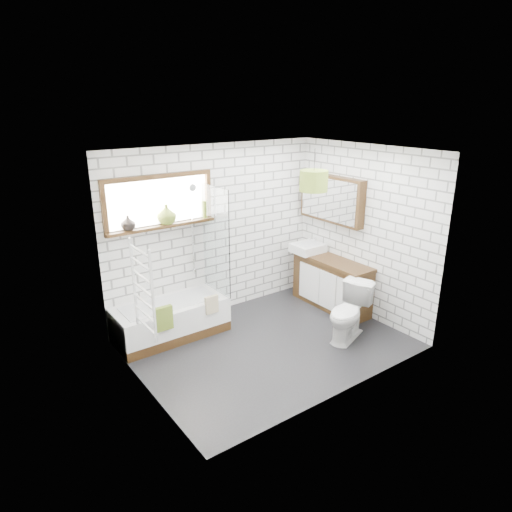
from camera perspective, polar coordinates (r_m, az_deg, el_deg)
floor at (r=6.15m, az=1.64°, el=-10.99°), size 3.40×2.60×0.01m
ceiling at (r=5.36m, az=1.90°, el=12.97°), size 3.40×2.60×0.01m
wall_back at (r=6.66m, az=-5.10°, el=3.09°), size 3.40×0.01×2.50m
wall_front at (r=4.73m, az=11.46°, el=-3.98°), size 3.40×0.01×2.50m
wall_left at (r=4.84m, az=-14.48°, el=-3.66°), size 0.01×2.60×2.50m
wall_right at (r=6.76m, az=13.32°, el=2.88°), size 0.01×2.60×2.50m
window at (r=6.11m, az=-11.92°, el=6.62°), size 1.52×0.16×0.68m
towel_radiator at (r=4.88m, az=-13.95°, el=-4.09°), size 0.06×0.52×1.00m
mirror_cabinet at (r=7.00m, az=9.41°, el=7.05°), size 0.16×1.20×0.70m
shower_riser at (r=6.41m, az=-7.99°, el=3.27°), size 0.02×0.02×1.30m
bathtub at (r=6.34m, az=-10.59°, el=-7.80°), size 1.50×0.66×0.49m
shower_screen at (r=6.29m, az=-5.12°, el=1.99°), size 0.02×0.72×1.50m
towel_green at (r=5.88m, az=-11.47°, el=-7.66°), size 0.23×0.06×0.32m
towel_beige at (r=6.16m, az=-5.57°, el=-6.07°), size 0.19×0.05×0.25m
vanity at (r=7.11m, az=9.41°, el=-3.41°), size 0.44×1.35×0.77m
basin at (r=7.26m, az=6.49°, el=1.00°), size 0.46×0.40×0.13m
tap at (r=7.34m, az=7.43°, el=1.71°), size 0.03×0.03×0.16m
toilet at (r=6.24m, az=11.52°, el=-6.94°), size 0.65×0.84×0.75m
vase_olive at (r=6.16m, az=-11.10°, el=4.96°), size 0.27×0.27×0.26m
vase_dark at (r=5.97m, az=-15.68°, el=3.81°), size 0.20×0.20×0.19m
bottle at (r=6.41m, az=-6.38°, el=5.64°), size 0.10×0.10×0.24m
pendant at (r=5.83m, az=7.22°, el=9.30°), size 0.36×0.36×0.26m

